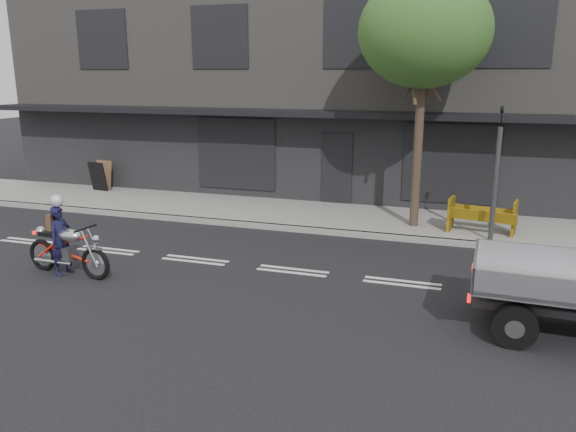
{
  "coord_description": "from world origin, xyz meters",
  "views": [
    {
      "loc": [
        3.54,
        -11.21,
        4.25
      ],
      "look_at": [
        -0.27,
        0.5,
        1.12
      ],
      "focal_mm": 35.0,
      "sensor_mm": 36.0,
      "label": 1
    }
  ],
  "objects_px": {
    "motorcycle": "(67,249)",
    "sandwich_board": "(98,176)",
    "street_tree": "(424,32)",
    "construction_barrier": "(482,217)",
    "rider": "(61,240)",
    "traffic_light_pole": "(495,182)"
  },
  "relations": [
    {
      "from": "street_tree",
      "to": "rider",
      "type": "relative_size",
      "value": 4.46
    },
    {
      "from": "motorcycle",
      "to": "construction_barrier",
      "type": "xyz_separation_m",
      "value": [
        8.54,
        5.47,
        0.04
      ]
    },
    {
      "from": "street_tree",
      "to": "construction_barrier",
      "type": "distance_m",
      "value": 5.0
    },
    {
      "from": "traffic_light_pole",
      "to": "construction_barrier",
      "type": "relative_size",
      "value": 2.05
    },
    {
      "from": "street_tree",
      "to": "traffic_light_pole",
      "type": "xyz_separation_m",
      "value": [
        2.0,
        -0.85,
        -3.63
      ]
    },
    {
      "from": "traffic_light_pole",
      "to": "motorcycle",
      "type": "xyz_separation_m",
      "value": [
        -8.76,
        -5.06,
        -1.07
      ]
    },
    {
      "from": "motorcycle",
      "to": "rider",
      "type": "distance_m",
      "value": 0.23
    },
    {
      "from": "street_tree",
      "to": "traffic_light_pole",
      "type": "distance_m",
      "value": 4.23
    },
    {
      "from": "street_tree",
      "to": "construction_barrier",
      "type": "relative_size",
      "value": 3.94
    },
    {
      "from": "construction_barrier",
      "to": "motorcycle",
      "type": "bearing_deg",
      "value": -147.36
    },
    {
      "from": "traffic_light_pole",
      "to": "motorcycle",
      "type": "distance_m",
      "value": 10.17
    },
    {
      "from": "street_tree",
      "to": "construction_barrier",
      "type": "bearing_deg",
      "value": -13.86
    },
    {
      "from": "street_tree",
      "to": "construction_barrier",
      "type": "xyz_separation_m",
      "value": [
        1.78,
        -0.44,
        -4.65
      ]
    },
    {
      "from": "motorcycle",
      "to": "sandwich_board",
      "type": "relative_size",
      "value": 2.1
    },
    {
      "from": "motorcycle",
      "to": "traffic_light_pole",
      "type": "bearing_deg",
      "value": 35.33
    },
    {
      "from": "motorcycle",
      "to": "sandwich_board",
      "type": "xyz_separation_m",
      "value": [
        -4.5,
        7.2,
        0.09
      ]
    },
    {
      "from": "rider",
      "to": "construction_barrier",
      "type": "distance_m",
      "value": 10.27
    },
    {
      "from": "traffic_light_pole",
      "to": "street_tree",
      "type": "bearing_deg",
      "value": 156.97
    },
    {
      "from": "motorcycle",
      "to": "sandwich_board",
      "type": "bearing_deg",
      "value": 127.33
    },
    {
      "from": "motorcycle",
      "to": "sandwich_board",
      "type": "height_order",
      "value": "sandwich_board"
    },
    {
      "from": "construction_barrier",
      "to": "sandwich_board",
      "type": "distance_m",
      "value": 13.15
    },
    {
      "from": "traffic_light_pole",
      "to": "motorcycle",
      "type": "relative_size",
      "value": 1.58
    }
  ]
}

